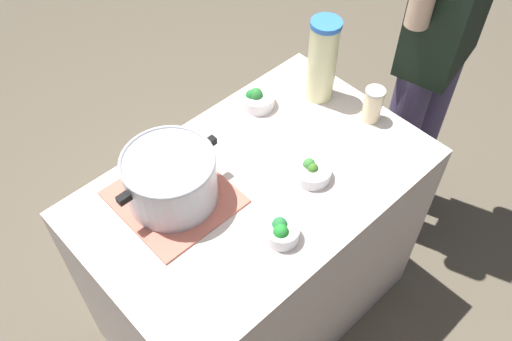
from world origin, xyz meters
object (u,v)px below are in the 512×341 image
lemonade_pitcher (322,60)px  person_cook (435,57)px  broccoli_bowl_front (312,171)px  cooking_pot (170,178)px  mason_jar (373,104)px  broccoli_bowl_back (281,232)px  broccoli_bowl_center (257,99)px

lemonade_pitcher → person_cook: (0.42, -0.20, -0.09)m
broccoli_bowl_front → lemonade_pitcher: bearing=39.3°
cooking_pot → person_cook: 1.11m
mason_jar → broccoli_bowl_back: mason_jar is taller
cooking_pot → mason_jar: cooking_pot is taller
broccoli_bowl_back → person_cook: 0.97m
lemonade_pitcher → person_cook: 0.47m
cooking_pot → broccoli_bowl_center: (0.48, 0.13, -0.07)m
cooking_pot → person_cook: size_ratio=0.21×
person_cook → mason_jar: bearing=-179.4°
broccoli_bowl_back → person_cook: person_cook is taller
broccoli_bowl_front → broccoli_bowl_center: (0.10, 0.36, 0.00)m
lemonade_pitcher → broccoli_bowl_back: size_ratio=3.07×
cooking_pot → mason_jar: 0.75m
lemonade_pitcher → broccoli_bowl_center: lemonade_pitcher is taller
broccoli_bowl_back → broccoli_bowl_front: bearing=22.8°
broccoli_bowl_front → broccoli_bowl_back: bearing=-157.2°
lemonade_pitcher → broccoli_bowl_center: size_ratio=2.66×
broccoli_bowl_back → cooking_pot: bearing=112.7°
cooking_pot → lemonade_pitcher: bearing=1.2°
cooking_pot → mason_jar: (0.72, -0.19, -0.03)m
cooking_pot → broccoli_bowl_center: bearing=15.1°
lemonade_pitcher → mason_jar: size_ratio=2.43×
broccoli_bowl_center → broccoli_bowl_back: size_ratio=1.16×
mason_jar → broccoli_bowl_back: 0.60m
cooking_pot → mason_jar: bearing=-14.9°
broccoli_bowl_front → broccoli_bowl_center: size_ratio=1.03×
cooking_pot → lemonade_pitcher: lemonade_pitcher is taller
cooking_pot → lemonade_pitcher: (0.68, 0.01, 0.06)m
cooking_pot → broccoli_bowl_front: cooking_pot is taller
broccoli_bowl_center → broccoli_bowl_back: broccoli_bowl_center is taller
broccoli_bowl_front → broccoli_bowl_back: size_ratio=1.19×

